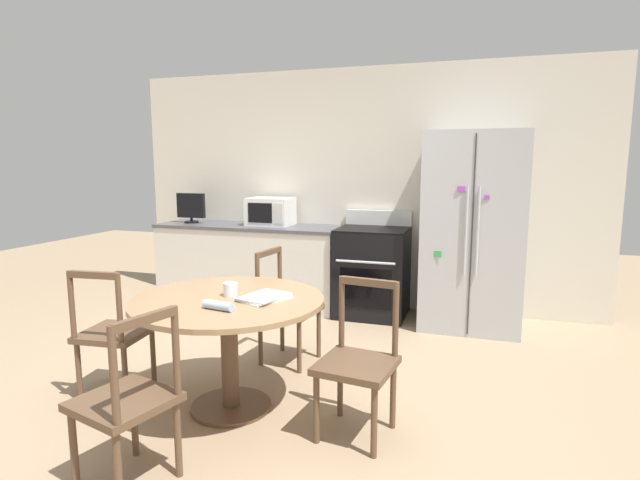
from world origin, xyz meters
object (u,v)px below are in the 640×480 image
object	(u,v)px
oven_range	(372,271)
dining_chair_right	(358,363)
dining_chair_near	(128,402)
countertop_tv	(191,207)
microwave	(271,211)
dining_chair_far	(287,309)
dining_chair_left	(113,334)
refrigerator	(472,231)
candle_glass	(230,290)

from	to	relation	value
oven_range	dining_chair_right	bearing A→B (deg)	-80.20
dining_chair_near	countertop_tv	bearing A→B (deg)	41.85
oven_range	microwave	world-z (taller)	microwave
dining_chair_far	dining_chair_left	distance (m)	1.29
refrigerator	oven_range	world-z (taller)	refrigerator
microwave	dining_chair_near	distance (m)	3.34
oven_range	dining_chair_right	size ratio (longest dim) A/B	1.20
oven_range	countertop_tv	bearing A→B (deg)	-179.96
dining_chair_near	dining_chair_far	distance (m)	1.71
microwave	dining_chair_far	xyz separation A→B (m)	(0.78, -1.52, -0.62)
countertop_tv	dining_chair_right	distance (m)	3.51
refrigerator	dining_chair_far	size ratio (longest dim) A/B	2.08
oven_range	countertop_tv	size ratio (longest dim) A/B	3.11
dining_chair_far	microwave	bearing A→B (deg)	-145.03
countertop_tv	candle_glass	xyz separation A→B (m)	(1.68, -2.23, -0.31)
refrigerator	dining_chair_left	bearing A→B (deg)	-134.92
microwave	dining_chair_far	size ratio (longest dim) A/B	0.53
dining_chair_left	dining_chair_right	bearing A→B (deg)	-5.13
dining_chair_left	candle_glass	distance (m)	0.91
microwave	dining_chair_right	xyz separation A→B (m)	(1.58, -2.41, -0.62)
dining_chair_far	dining_chair_right	bearing A→B (deg)	49.39
countertop_tv	dining_chair_right	xyz separation A→B (m)	(2.54, -2.33, -0.65)
dining_chair_far	dining_chair_left	world-z (taller)	same
dining_chair_near	oven_range	bearing A→B (deg)	5.08
oven_range	candle_glass	bearing A→B (deg)	-101.74
oven_range	microwave	bearing A→B (deg)	176.14
oven_range	countertop_tv	world-z (taller)	countertop_tv
refrigerator	candle_glass	size ratio (longest dim) A/B	20.48
dining_chair_left	candle_glass	bearing A→B (deg)	2.12
dining_chair_right	dining_chair_far	world-z (taller)	same
microwave	dining_chair_left	xyz separation A→B (m)	(-0.12, -2.43, -0.62)
refrigerator	oven_range	distance (m)	1.09
dining_chair_right	dining_chair_far	size ratio (longest dim) A/B	1.00
refrigerator	dining_chair_right	size ratio (longest dim) A/B	2.08
countertop_tv	candle_glass	world-z (taller)	countertop_tv
oven_range	dining_chair_left	distance (m)	2.69
microwave	dining_chair_left	distance (m)	2.51
microwave	candle_glass	xyz separation A→B (m)	(0.72, -2.32, -0.27)
refrigerator	countertop_tv	size ratio (longest dim) A/B	5.41
oven_range	dining_chair_near	distance (m)	3.19
candle_glass	refrigerator	bearing A→B (deg)	56.36
dining_chair_right	dining_chair_far	bearing A→B (deg)	-40.69
dining_chair_far	candle_glass	bearing A→B (deg)	2.74
dining_chair_right	candle_glass	xyz separation A→B (m)	(-0.87, 0.10, 0.34)
microwave	dining_chair_right	size ratio (longest dim) A/B	0.53
dining_chair_right	candle_glass	bearing A→B (deg)	1.29
countertop_tv	dining_chair_far	world-z (taller)	countertop_tv
countertop_tv	dining_chair_right	world-z (taller)	countertop_tv
countertop_tv	dining_chair_left	world-z (taller)	countertop_tv
countertop_tv	candle_glass	distance (m)	2.81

